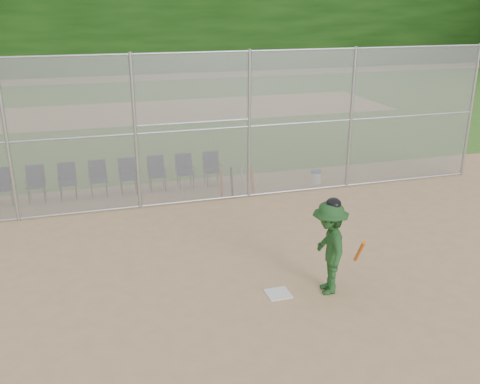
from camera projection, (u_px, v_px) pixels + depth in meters
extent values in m
plane|color=tan|center=(278.00, 289.00, 10.11)|extent=(100.00, 100.00, 0.00)
plane|color=#366A1F|center=(151.00, 112.00, 26.35)|extent=(100.00, 100.00, 0.00)
plane|color=tan|center=(151.00, 112.00, 26.35)|extent=(24.00, 24.00, 0.00)
cube|color=gray|center=(213.00, 129.00, 13.95)|extent=(16.00, 0.02, 4.00)
cylinder|color=#9EA3A8|center=(471.00, 112.00, 16.09)|extent=(0.09, 0.09, 4.00)
cylinder|color=#9EA3A8|center=(211.00, 52.00, 13.29)|extent=(16.00, 0.05, 0.05)
cube|color=silver|center=(278.00, 294.00, 9.94)|extent=(0.44, 0.44, 0.02)
imported|color=#1B451D|center=(329.00, 248.00, 9.75)|extent=(0.88, 1.26, 1.78)
ellipsoid|color=black|center=(332.00, 204.00, 9.46)|extent=(0.27, 0.30, 0.23)
cylinder|color=orange|center=(359.00, 251.00, 9.48)|extent=(0.26, 0.62, 0.66)
cylinder|color=white|center=(316.00, 178.00, 15.94)|extent=(0.29, 0.29, 0.34)
cylinder|color=#235A98|center=(316.00, 172.00, 15.88)|extent=(0.31, 0.31, 0.05)
cylinder|color=#D84C14|center=(221.00, 183.00, 14.66)|extent=(0.06, 0.19, 0.85)
cylinder|color=black|center=(232.00, 183.00, 14.74)|extent=(0.06, 0.22, 0.85)
cylinder|color=#B2B2B7|center=(242.00, 182.00, 14.82)|extent=(0.06, 0.25, 0.84)
cylinder|color=#D84C14|center=(252.00, 181.00, 14.90)|extent=(0.06, 0.28, 0.84)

